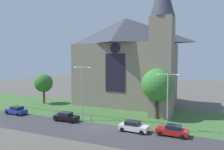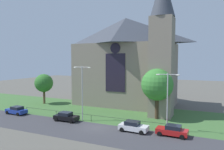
% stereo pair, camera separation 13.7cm
% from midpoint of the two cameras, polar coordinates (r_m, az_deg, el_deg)
% --- Properties ---
extents(ground, '(160.00, 160.00, 0.00)m').
position_cam_midpoint_polar(ground, '(43.24, 2.31, -9.90)').
color(ground, '#56544C').
extents(road_asphalt, '(120.00, 8.00, 0.01)m').
position_cam_midpoint_polar(road_asphalt, '(32.85, -5.81, -14.42)').
color(road_asphalt, '#38383D').
rests_on(road_asphalt, ground).
extents(grass_verge, '(120.00, 20.00, 0.01)m').
position_cam_midpoint_polar(grass_verge, '(41.45, 1.26, -10.50)').
color(grass_verge, '#3D6633').
rests_on(grass_verge, ground).
extents(church_building, '(23.20, 16.20, 26.00)m').
position_cam_midpoint_polar(church_building, '(50.08, 4.23, 3.85)').
color(church_building, gray).
rests_on(church_building, ground).
extents(iron_railing, '(29.26, 0.07, 1.13)m').
position_cam_midpoint_polar(iron_railing, '(37.41, -5.36, -10.59)').
color(iron_railing, black).
rests_on(iron_railing, ground).
extents(tree_right_near, '(5.59, 5.59, 8.87)m').
position_cam_midpoint_polar(tree_right_near, '(38.86, 11.83, -2.51)').
color(tree_right_near, '#423021').
rests_on(tree_right_near, ground).
extents(tree_left_far, '(4.28, 4.28, 7.05)m').
position_cam_midpoint_polar(tree_left_far, '(53.95, -17.32, -2.05)').
color(tree_left_far, brown).
rests_on(tree_left_far, ground).
extents(streetlamp_near, '(3.37, 0.26, 9.34)m').
position_cam_midpoint_polar(streetlamp_near, '(37.25, -7.70, -3.04)').
color(streetlamp_near, '#B2B2B7').
rests_on(streetlamp_near, ground).
extents(streetlamp_far, '(3.37, 0.26, 8.50)m').
position_cam_midpoint_polar(streetlamp_far, '(32.19, 14.43, -5.05)').
color(streetlamp_far, '#B2B2B7').
rests_on(streetlamp_far, ground).
extents(parked_car_blue, '(4.28, 2.18, 1.51)m').
position_cam_midpoint_polar(parked_car_blue, '(45.94, -23.62, -8.45)').
color(parked_car_blue, '#1E3899').
rests_on(parked_car_blue, ground).
extents(parked_car_black, '(4.23, 2.07, 1.51)m').
position_cam_midpoint_polar(parked_car_black, '(38.41, -11.79, -10.61)').
color(parked_car_black, black).
rests_on(parked_car_black, ground).
extents(parked_car_white, '(4.27, 2.16, 1.51)m').
position_cam_midpoint_polar(parked_car_white, '(32.54, 5.71, -13.23)').
color(parked_car_white, silver).
rests_on(parked_car_white, ground).
extents(parked_car_red, '(4.26, 2.15, 1.51)m').
position_cam_midpoint_polar(parked_car_red, '(31.76, 15.60, -13.80)').
color(parked_car_red, '#B21919').
rests_on(parked_car_red, ground).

